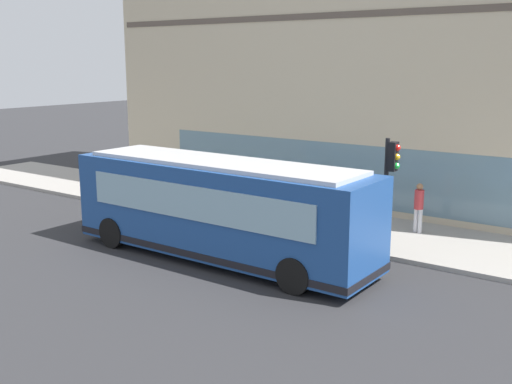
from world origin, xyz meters
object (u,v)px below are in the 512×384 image
at_px(pedestrian_near_hydrant, 419,204).
at_px(fire_hydrant, 324,215).
at_px(pedestrian_near_building_entrance, 191,179).
at_px(city_bus_nearside, 220,210).
at_px(traffic_light_near_corner, 390,173).

bearing_deg(pedestrian_near_hydrant, fire_hydrant, 108.21).
height_order(fire_hydrant, pedestrian_near_building_entrance, pedestrian_near_building_entrance).
bearing_deg(city_bus_nearside, traffic_light_near_corner, -49.17).
bearing_deg(city_bus_nearside, fire_hydrant, -10.95).
bearing_deg(pedestrian_near_hydrant, city_bus_nearside, 145.26).
relative_size(traffic_light_near_corner, fire_hydrant, 4.75).
relative_size(traffic_light_near_corner, pedestrian_near_hydrant, 2.03).
height_order(traffic_light_near_corner, pedestrian_near_building_entrance, traffic_light_near_corner).
relative_size(city_bus_nearside, pedestrian_near_hydrant, 5.80).
bearing_deg(pedestrian_near_building_entrance, pedestrian_near_hydrant, -85.13).
xyz_separation_m(traffic_light_near_corner, pedestrian_near_hydrant, (2.40, -0.07, -1.45)).
distance_m(city_bus_nearside, pedestrian_near_hydrant, 7.12).
distance_m(traffic_light_near_corner, fire_hydrant, 3.94).
bearing_deg(pedestrian_near_hydrant, pedestrian_near_building_entrance, 94.87).
bearing_deg(city_bus_nearside, pedestrian_near_hydrant, -34.74).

